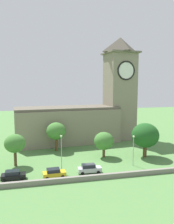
{
  "coord_description": "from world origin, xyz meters",
  "views": [
    {
      "loc": [
        -10.88,
        -44.82,
        17.57
      ],
      "look_at": [
        1.2,
        8.79,
        10.95
      ],
      "focal_mm": 36.18,
      "sensor_mm": 36.0,
      "label": 1
    }
  ],
  "objects_px": {
    "tree_churchyard": "(15,144)",
    "streetlamp_central": "(133,145)",
    "tree_riverside_west": "(145,135)",
    "streetlamp_west_mid": "(61,148)",
    "church": "(88,110)",
    "car_yellow": "(54,173)",
    "tree_riverside_east": "(56,131)",
    "car_black": "(13,175)",
    "car_silver": "(89,169)",
    "tree_by_tower": "(104,141)"
  },
  "relations": [
    {
      "from": "streetlamp_central",
      "to": "tree_riverside_east",
      "type": "bearing_deg",
      "value": 136.01
    },
    {
      "from": "car_silver",
      "to": "tree_riverside_west",
      "type": "height_order",
      "value": "tree_riverside_west"
    },
    {
      "from": "streetlamp_west_mid",
      "to": "tree_churchyard",
      "type": "relative_size",
      "value": 1.1
    },
    {
      "from": "car_black",
      "to": "tree_by_tower",
      "type": "relative_size",
      "value": 0.72
    },
    {
      "from": "church",
      "to": "car_black",
      "type": "height_order",
      "value": "church"
    },
    {
      "from": "car_yellow",
      "to": "streetlamp_west_mid",
      "type": "bearing_deg",
      "value": 50.64
    },
    {
      "from": "streetlamp_central",
      "to": "tree_riverside_east",
      "type": "xyz_separation_m",
      "value": [
        -15.41,
        14.88,
        0.84
      ]
    },
    {
      "from": "streetlamp_west_mid",
      "to": "tree_riverside_west",
      "type": "relative_size",
      "value": 0.92
    },
    {
      "from": "tree_riverside_east",
      "to": "tree_by_tower",
      "type": "xyz_separation_m",
      "value": [
        10.85,
        -7.85,
        -1.34
      ]
    },
    {
      "from": "streetlamp_central",
      "to": "tree_churchyard",
      "type": "height_order",
      "value": "tree_churchyard"
    },
    {
      "from": "car_black",
      "to": "streetlamp_central",
      "type": "xyz_separation_m",
      "value": [
        24.87,
        2.19,
        3.6
      ]
    },
    {
      "from": "streetlamp_central",
      "to": "tree_churchyard",
      "type": "distance_m",
      "value": 25.67
    },
    {
      "from": "car_yellow",
      "to": "streetlamp_west_mid",
      "type": "height_order",
      "value": "streetlamp_west_mid"
    },
    {
      "from": "streetlamp_central",
      "to": "car_black",
      "type": "bearing_deg",
      "value": -174.97
    },
    {
      "from": "car_black",
      "to": "car_silver",
      "type": "distance_m",
      "value": 14.53
    },
    {
      "from": "church",
      "to": "car_yellow",
      "type": "relative_size",
      "value": 8.73
    },
    {
      "from": "car_black",
      "to": "car_silver",
      "type": "relative_size",
      "value": 0.94
    },
    {
      "from": "streetlamp_west_mid",
      "to": "tree_churchyard",
      "type": "height_order",
      "value": "streetlamp_west_mid"
    },
    {
      "from": "streetlamp_central",
      "to": "church",
      "type": "bearing_deg",
      "value": 100.4
    },
    {
      "from": "tree_churchyard",
      "to": "streetlamp_central",
      "type": "bearing_deg",
      "value": -12.12
    },
    {
      "from": "tree_churchyard",
      "to": "car_yellow",
      "type": "bearing_deg",
      "value": -46.48
    },
    {
      "from": "streetlamp_central",
      "to": "tree_riverside_west",
      "type": "bearing_deg",
      "value": 43.16
    },
    {
      "from": "tree_riverside_west",
      "to": "streetlamp_central",
      "type": "bearing_deg",
      "value": -136.84
    },
    {
      "from": "car_black",
      "to": "streetlamp_central",
      "type": "bearing_deg",
      "value": 5.03
    },
    {
      "from": "tree_by_tower",
      "to": "tree_riverside_west",
      "type": "distance_m",
      "value": 10.16
    },
    {
      "from": "streetlamp_west_mid",
      "to": "tree_by_tower",
      "type": "xyz_separation_m",
      "value": [
        11.15,
        7.68,
        -1.07
      ]
    },
    {
      "from": "streetlamp_west_mid",
      "to": "tree_riverside_east",
      "type": "bearing_deg",
      "value": 88.93
    },
    {
      "from": "tree_by_tower",
      "to": "tree_riverside_east",
      "type": "bearing_deg",
      "value": 144.14
    },
    {
      "from": "car_silver",
      "to": "tree_riverside_east",
      "type": "height_order",
      "value": "tree_riverside_east"
    },
    {
      "from": "car_black",
      "to": "tree_churchyard",
      "type": "bearing_deg",
      "value": 91.73
    },
    {
      "from": "car_silver",
      "to": "tree_churchyard",
      "type": "distance_m",
      "value": 17.03
    },
    {
      "from": "car_black",
      "to": "car_silver",
      "type": "height_order",
      "value": "car_silver"
    },
    {
      "from": "tree_riverside_east",
      "to": "tree_riverside_west",
      "type": "distance_m",
      "value": 22.96
    },
    {
      "from": "tree_riverside_east",
      "to": "tree_riverside_west",
      "type": "xyz_separation_m",
      "value": [
        20.71,
        -9.91,
        0.01
      ]
    },
    {
      "from": "streetlamp_central",
      "to": "tree_riverside_west",
      "type": "relative_size",
      "value": 0.8
    },
    {
      "from": "tree_riverside_east",
      "to": "car_black",
      "type": "bearing_deg",
      "value": -118.99
    },
    {
      "from": "car_black",
      "to": "streetlamp_central",
      "type": "height_order",
      "value": "streetlamp_central"
    },
    {
      "from": "tree_riverside_west",
      "to": "tree_by_tower",
      "type": "bearing_deg",
      "value": 168.17
    },
    {
      "from": "church",
      "to": "streetlamp_central",
      "type": "xyz_separation_m",
      "value": [
        4.44,
        -24.17,
        -5.28
      ]
    },
    {
      "from": "streetlamp_west_mid",
      "to": "tree_by_tower",
      "type": "height_order",
      "value": "streetlamp_west_mid"
    },
    {
      "from": "tree_by_tower",
      "to": "tree_churchyard",
      "type": "bearing_deg",
      "value": -175.42
    },
    {
      "from": "car_silver",
      "to": "tree_by_tower",
      "type": "bearing_deg",
      "value": 57.6
    },
    {
      "from": "streetlamp_central",
      "to": "tree_churchyard",
      "type": "relative_size",
      "value": 0.95
    },
    {
      "from": "streetlamp_central",
      "to": "tree_riverside_east",
      "type": "relative_size",
      "value": 0.87
    },
    {
      "from": "church",
      "to": "tree_churchyard",
      "type": "distance_m",
      "value": 28.33
    },
    {
      "from": "car_black",
      "to": "streetlamp_central",
      "type": "distance_m",
      "value": 25.22
    },
    {
      "from": "streetlamp_central",
      "to": "tree_by_tower",
      "type": "relative_size",
      "value": 1.08
    },
    {
      "from": "church",
      "to": "streetlamp_central",
      "type": "height_order",
      "value": "church"
    },
    {
      "from": "car_yellow",
      "to": "tree_by_tower",
      "type": "bearing_deg",
      "value": 37.2
    },
    {
      "from": "church",
      "to": "car_silver",
      "type": "bearing_deg",
      "value": -102.67
    }
  ]
}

